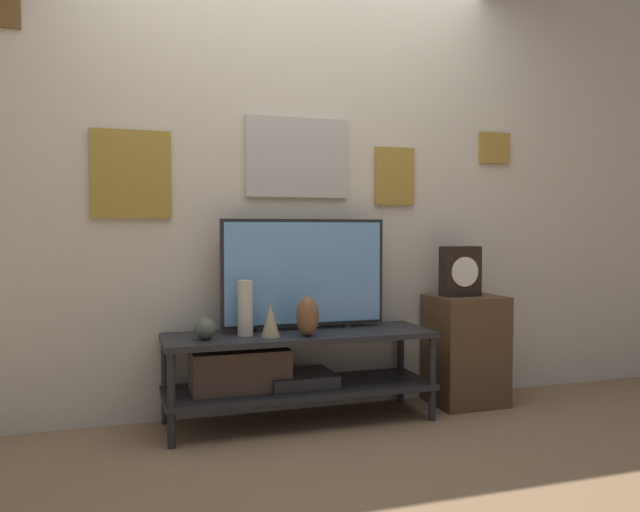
{
  "coord_description": "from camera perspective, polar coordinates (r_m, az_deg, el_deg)",
  "views": [
    {
      "loc": [
        -0.93,
        -2.94,
        1.04
      ],
      "look_at": [
        0.12,
        0.27,
        0.9
      ],
      "focal_mm": 35.0,
      "sensor_mm": 36.0,
      "label": 1
    }
  ],
  "objects": [
    {
      "name": "television",
      "position": [
        3.46,
        -1.46,
        -1.55
      ],
      "size": [
        0.93,
        0.05,
        0.61
      ],
      "color": "black",
      "rests_on": "media_console"
    },
    {
      "name": "vase_round_glass",
      "position": [
        3.22,
        -10.47,
        -6.54
      ],
      "size": [
        0.11,
        0.11,
        0.11
      ],
      "color": "#4C5647",
      "rests_on": "media_console"
    },
    {
      "name": "vase_tall_ceramic",
      "position": [
        3.29,
        -6.84,
        -4.74
      ],
      "size": [
        0.08,
        0.08,
        0.29
      ],
      "color": "beige",
      "rests_on": "media_console"
    },
    {
      "name": "vase_urn_stoneware",
      "position": [
        3.26,
        -1.15,
        -5.53
      ],
      "size": [
        0.12,
        0.13,
        0.21
      ],
      "color": "brown",
      "rests_on": "media_console"
    },
    {
      "name": "wall_back",
      "position": [
        3.62,
        -3.22,
        7.35
      ],
      "size": [
        6.4,
        0.08,
        2.7
      ],
      "color": "beige",
      "rests_on": "ground_plane"
    },
    {
      "name": "mantel_clock",
      "position": [
        3.78,
        12.71,
        -1.37
      ],
      "size": [
        0.23,
        0.11,
        0.3
      ],
      "color": "black",
      "rests_on": "side_table"
    },
    {
      "name": "candle_jar",
      "position": [
        3.59,
        -0.6,
        -5.49
      ],
      "size": [
        0.08,
        0.08,
        0.12
      ],
      "color": "beige",
      "rests_on": "media_console"
    },
    {
      "name": "ground_plane",
      "position": [
        3.25,
        -0.49,
        -16.28
      ],
      "size": [
        12.0,
        12.0,
        0.0
      ],
      "primitive_type": "plane",
      "color": "#846647"
    },
    {
      "name": "side_table",
      "position": [
        3.87,
        13.13,
        -8.34
      ],
      "size": [
        0.41,
        0.37,
        0.65
      ],
      "color": "#513823",
      "rests_on": "ground_plane"
    },
    {
      "name": "media_console",
      "position": [
        3.39,
        -3.76,
        -10.09
      ],
      "size": [
        1.45,
        0.46,
        0.49
      ],
      "color": "#232326",
      "rests_on": "ground_plane"
    },
    {
      "name": "vase_slim_bronze",
      "position": [
        3.25,
        -4.54,
        -5.86
      ],
      "size": [
        0.1,
        0.1,
        0.18
      ],
      "color": "tan",
      "rests_on": "media_console"
    }
  ]
}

